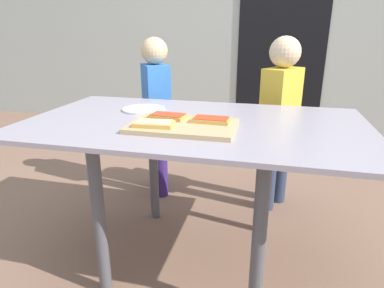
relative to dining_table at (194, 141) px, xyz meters
The scene contains 10 objects.
ground_plane 0.60m from the dining_table, ahead, with size 16.00×16.00×0.00m, color #805F4B.
house_door 2.45m from the dining_table, 81.18° to the left, with size 0.90×0.02×2.00m, color black.
dining_table is the anchor object (origin of this frame).
cutting_board 0.15m from the dining_table, 98.45° to the right, with size 0.42×0.27×0.02m, color tan.
pizza_slice_near_left 0.24m from the dining_table, 124.37° to the right, with size 0.16×0.10×0.02m.
pizza_slice_far_right 0.16m from the dining_table, 35.49° to the right, with size 0.15×0.09×0.02m.
pizza_slice_far_left 0.16m from the dining_table, 154.91° to the right, with size 0.16×0.11×0.02m.
plate_white_left 0.33m from the dining_table, 153.70° to the left, with size 0.21×0.21×0.01m, color white.
child_left 0.76m from the dining_table, 122.02° to the left, with size 0.25×0.28×1.02m.
child_right 0.73m from the dining_table, 59.76° to the left, with size 0.24×0.28×1.03m.
Camera 1 is at (0.32, -1.33, 1.06)m, focal length 30.95 mm.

